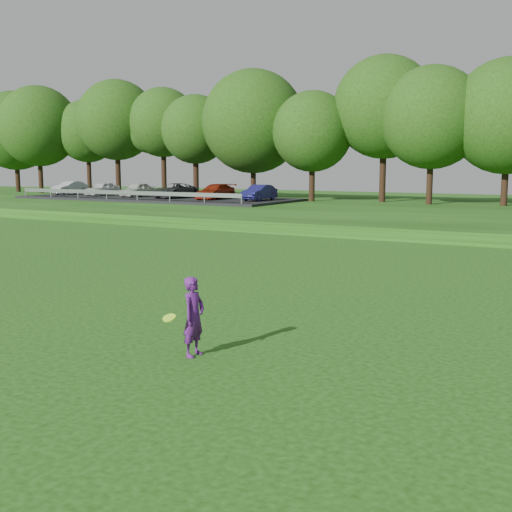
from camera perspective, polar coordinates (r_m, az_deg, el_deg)
The scene contains 6 objects.
ground at distance 14.44m, azimuth -17.10°, elevation -6.29°, with size 140.00×140.00×0.00m, color #183D0B.
berm at distance 44.77m, azimuth 16.71°, elevation 3.69°, with size 130.00×30.00×0.60m, color #183D0B.
walking_path at distance 31.40m, azimuth 10.69°, elevation 1.62°, with size 130.00×1.60×0.04m, color gray.
treeline at distance 48.77m, azimuth 18.23°, elevation 13.14°, with size 104.00×7.00×15.00m, color #193D0E, non-canonical shape.
parking_lot at distance 54.35m, azimuth -8.79°, elevation 5.46°, with size 24.00×9.00×1.38m.
woman at distance 11.86m, azimuth -5.56°, elevation -5.39°, with size 0.48×0.90×1.48m.
Camera 1 is at (10.36, -9.43, 3.51)m, focal length 45.00 mm.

